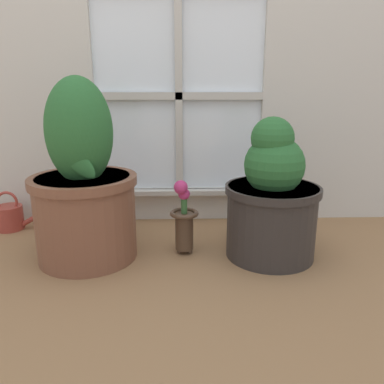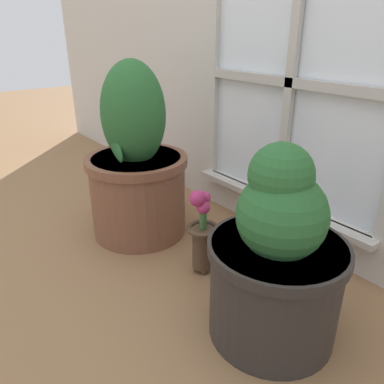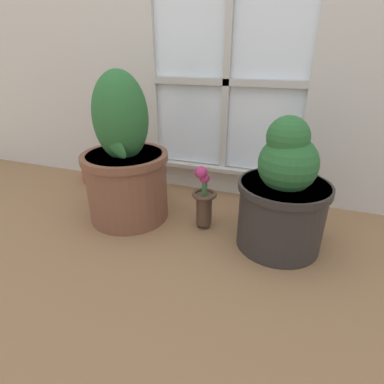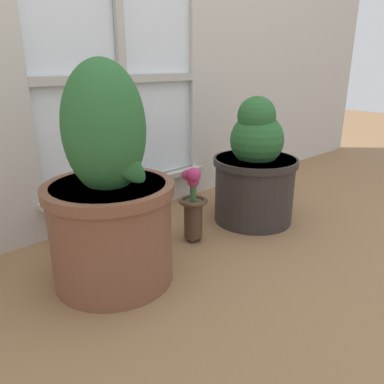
{
  "view_description": "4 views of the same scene",
  "coord_description": "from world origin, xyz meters",
  "px_view_note": "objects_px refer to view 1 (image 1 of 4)",
  "views": [
    {
      "loc": [
        0.01,
        -1.29,
        0.68
      ],
      "look_at": [
        0.05,
        0.13,
        0.28
      ],
      "focal_mm": 35.0,
      "sensor_mm": 36.0,
      "label": 1
    },
    {
      "loc": [
        0.91,
        -0.57,
        0.83
      ],
      "look_at": [
        -0.01,
        0.16,
        0.31
      ],
      "focal_mm": 35.0,
      "sensor_mm": 36.0,
      "label": 2
    },
    {
      "loc": [
        0.39,
        -1.04,
        0.8
      ],
      "look_at": [
        -0.03,
        0.15,
        0.19
      ],
      "focal_mm": 28.0,
      "sensor_mm": 36.0,
      "label": 3
    },
    {
      "loc": [
        -0.96,
        -0.86,
        0.71
      ],
      "look_at": [
        0.02,
        0.19,
        0.21
      ],
      "focal_mm": 35.0,
      "sensor_mm": 36.0,
      "label": 4
    }
  ],
  "objects_px": {
    "potted_plant_left": "(84,189)",
    "potted_plant_right": "(272,201)",
    "flower_vase": "(184,218)",
    "watering_can": "(10,217)"
  },
  "relations": [
    {
      "from": "potted_plant_right",
      "to": "watering_can",
      "type": "xyz_separation_m",
      "value": [
        -1.22,
        0.33,
        -0.17
      ]
    },
    {
      "from": "potted_plant_right",
      "to": "flower_vase",
      "type": "relative_size",
      "value": 1.79
    },
    {
      "from": "potted_plant_left",
      "to": "flower_vase",
      "type": "distance_m",
      "value": 0.42
    },
    {
      "from": "potted_plant_right",
      "to": "watering_can",
      "type": "distance_m",
      "value": 1.28
    },
    {
      "from": "potted_plant_left",
      "to": "potted_plant_right",
      "type": "xyz_separation_m",
      "value": [
        0.75,
        -0.01,
        -0.05
      ]
    },
    {
      "from": "potted_plant_left",
      "to": "potted_plant_right",
      "type": "bearing_deg",
      "value": -0.43
    },
    {
      "from": "watering_can",
      "to": "potted_plant_right",
      "type": "bearing_deg",
      "value": -15.27
    },
    {
      "from": "flower_vase",
      "to": "potted_plant_right",
      "type": "bearing_deg",
      "value": -5.41
    },
    {
      "from": "potted_plant_right",
      "to": "watering_can",
      "type": "bearing_deg",
      "value": 164.73
    },
    {
      "from": "flower_vase",
      "to": "watering_can",
      "type": "distance_m",
      "value": 0.92
    }
  ]
}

